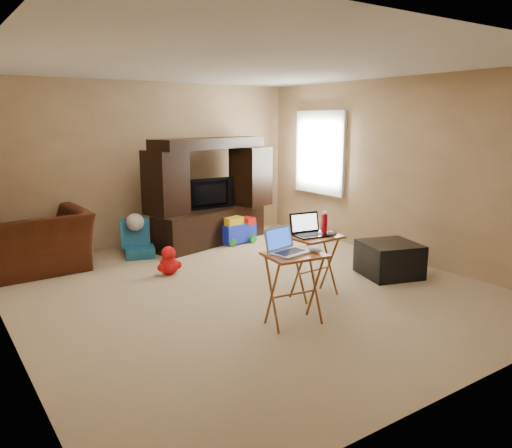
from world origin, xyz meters
TOP-DOWN VIEW (x-y plane):
  - floor at (0.00, 0.00)m, footprint 5.50×5.50m
  - ceiling at (0.00, 0.00)m, footprint 5.50×5.50m
  - wall_back at (0.00, 2.75)m, footprint 5.00×0.00m
  - wall_front at (0.00, -2.75)m, footprint 5.00×0.00m
  - wall_right at (2.50, 0.00)m, footprint 0.00×5.50m
  - window_pane at (2.48, 1.55)m, footprint 0.00×1.20m
  - window_frame at (2.46, 1.55)m, footprint 0.06×1.14m
  - entertainment_center at (0.73, 2.13)m, footprint 2.08×1.04m
  - television at (0.73, 2.08)m, footprint 0.84×0.11m
  - recliner at (-1.86, 2.06)m, footprint 1.27×1.12m
  - child_rocker at (-0.52, 2.00)m, footprint 0.53×0.57m
  - plush_toy at (-0.52, 0.99)m, footprint 0.33×0.28m
  - push_toy at (1.08, 1.91)m, footprint 0.65×0.51m
  - ottoman at (1.75, -0.61)m, footprint 0.82×0.82m
  - tray_table_left at (-0.19, -1.13)m, footprint 0.59×0.49m
  - tray_table_right at (0.48, -0.65)m, footprint 0.55×0.46m
  - laptop_left at (-0.22, -1.10)m, footprint 0.42×0.36m
  - laptop_right at (0.44, -0.63)m, footprint 0.40×0.34m
  - mouse_left at (-0.00, -1.20)m, footprint 0.14×0.17m
  - mouse_right at (0.61, -0.77)m, footprint 0.11×0.15m
  - water_bottle at (0.68, -0.57)m, footprint 0.07×0.07m

SIDE VIEW (x-z plane):
  - floor at x=0.00m, z-range 0.00..0.00m
  - plush_toy at x=-0.52m, z-range 0.00..0.37m
  - ottoman at x=1.75m, z-range 0.00..0.42m
  - push_toy at x=1.08m, z-range 0.00..0.45m
  - child_rocker at x=-0.52m, z-range 0.00..0.55m
  - tray_table_right at x=0.48m, z-range 0.00..0.69m
  - tray_table_left at x=-0.19m, z-range 0.00..0.70m
  - recliner at x=-1.86m, z-range 0.00..0.79m
  - mouse_right at x=0.61m, z-range 0.69..0.75m
  - mouse_left at x=0.00m, z-range 0.70..0.76m
  - television at x=0.73m, z-range 0.55..1.04m
  - water_bottle at x=0.68m, z-range 0.69..0.90m
  - laptop_right at x=0.44m, z-range 0.69..0.93m
  - laptop_left at x=-0.22m, z-range 0.70..0.94m
  - entertainment_center at x=0.73m, z-range 0.00..1.66m
  - wall_back at x=0.00m, z-range -1.25..3.75m
  - wall_front at x=0.00m, z-range -1.25..3.75m
  - wall_right at x=2.50m, z-range -1.50..4.00m
  - window_pane at x=2.48m, z-range 0.80..2.00m
  - window_frame at x=2.46m, z-range 0.73..2.07m
  - ceiling at x=0.00m, z-range 2.50..2.50m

